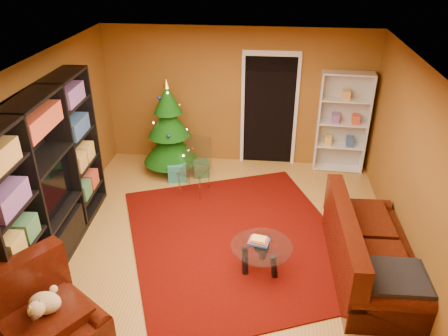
# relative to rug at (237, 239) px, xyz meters

# --- Properties ---
(floor) EXTENTS (5.00, 5.50, 0.05)m
(floor) POSITION_rel_rug_xyz_m (-0.23, -0.14, -0.03)
(floor) COLOR #AB7731
(floor) RESTS_ON ground
(ceiling) EXTENTS (5.00, 5.50, 0.05)m
(ceiling) POSITION_rel_rug_xyz_m (-0.23, -0.14, 2.62)
(ceiling) COLOR silver
(ceiling) RESTS_ON wall_back
(wall_back) EXTENTS (5.00, 0.05, 2.60)m
(wall_back) POSITION_rel_rug_xyz_m (-0.23, 2.64, 1.29)
(wall_back) COLOR brown
(wall_back) RESTS_ON ground
(wall_left) EXTENTS (0.05, 5.50, 2.60)m
(wall_left) POSITION_rel_rug_xyz_m (-2.75, -0.14, 1.29)
(wall_left) COLOR brown
(wall_left) RESTS_ON ground
(wall_right) EXTENTS (0.05, 5.50, 2.60)m
(wall_right) POSITION_rel_rug_xyz_m (2.30, -0.14, 1.29)
(wall_right) COLOR brown
(wall_right) RESTS_ON ground
(doorway) EXTENTS (1.06, 0.60, 2.16)m
(doorway) POSITION_rel_rug_xyz_m (0.37, 2.59, 1.04)
(doorway) COLOR black
(doorway) RESTS_ON floor
(rug) EXTENTS (4.08, 4.36, 0.02)m
(rug) POSITION_rel_rug_xyz_m (0.00, 0.00, 0.00)
(rug) COLOR #560903
(rug) RESTS_ON floor
(media_unit) EXTENTS (0.60, 2.99, 2.28)m
(media_unit) POSITION_rel_rug_xyz_m (-2.50, -0.50, 1.13)
(media_unit) COLOR black
(media_unit) RESTS_ON floor
(christmas_tree) EXTENTS (1.31, 1.31, 1.81)m
(christmas_tree) POSITION_rel_rug_xyz_m (-1.43, 2.01, 0.87)
(christmas_tree) COLOR #0B3F09
(christmas_tree) RESTS_ON floor
(gift_box_teal) EXTENTS (0.39, 0.39, 0.33)m
(gift_box_teal) POSITION_rel_rug_xyz_m (-1.25, 1.71, 0.15)
(gift_box_teal) COLOR teal
(gift_box_teal) RESTS_ON floor
(gift_box_green) EXTENTS (0.36, 0.36, 0.28)m
(gift_box_green) POSITION_rel_rug_xyz_m (-0.84, 1.90, 0.13)
(gift_box_green) COLOR #1F6033
(gift_box_green) RESTS_ON floor
(gift_box_red) EXTENTS (0.23, 0.23, 0.22)m
(gift_box_red) POSITION_rel_rug_xyz_m (-1.55, 2.20, 0.10)
(gift_box_red) COLOR #A73317
(gift_box_red) RESTS_ON floor
(white_bookshelf) EXTENTS (0.91, 0.37, 1.94)m
(white_bookshelf) POSITION_rel_rug_xyz_m (1.72, 2.43, 0.93)
(white_bookshelf) COLOR white
(white_bookshelf) RESTS_ON floor
(armchair) EXTENTS (1.49, 1.49, 0.84)m
(armchair) POSITION_rel_rug_xyz_m (-1.82, -2.16, 0.41)
(armchair) COLOR #330E06
(armchair) RESTS_ON rug
(dog) EXTENTS (0.47, 0.50, 0.27)m
(dog) POSITION_rel_rug_xyz_m (-1.84, -2.09, 0.61)
(dog) COLOR beige
(dog) RESTS_ON armchair
(sofa) EXTENTS (1.02, 2.16, 0.92)m
(sofa) POSITION_rel_rug_xyz_m (1.79, -0.52, 0.45)
(sofa) COLOR #330E06
(sofa) RESTS_ON rug
(coffee_table) EXTENTS (0.95, 0.95, 0.51)m
(coffee_table) POSITION_rel_rug_xyz_m (0.37, -0.63, 0.20)
(coffee_table) COLOR gray
(coffee_table) RESTS_ON rug
(acrylic_chair) EXTENTS (0.58, 0.61, 0.90)m
(acrylic_chair) POSITION_rel_rug_xyz_m (-0.85, 1.26, 0.44)
(acrylic_chair) COLOR #66605B
(acrylic_chair) RESTS_ON rug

